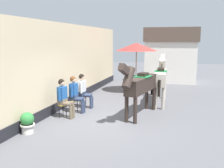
# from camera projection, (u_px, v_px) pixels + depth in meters

# --- Properties ---
(ground_plane) EXTENTS (40.00, 40.00, 0.00)m
(ground_plane) POSITION_uv_depth(u_px,v_px,m) (131.00, 101.00, 11.73)
(ground_plane) COLOR #56565B
(pub_facade_wall) EXTENTS (0.34, 14.00, 3.40)m
(pub_facade_wall) POSITION_uv_depth(u_px,v_px,m) (64.00, 69.00, 10.73)
(pub_facade_wall) COLOR #CCB793
(pub_facade_wall) RESTS_ON ground_plane
(distant_cottage) EXTENTS (3.40, 2.60, 3.50)m
(distant_cottage) POSITION_uv_depth(u_px,v_px,m) (171.00, 54.00, 17.01)
(distant_cottage) COLOR silver
(distant_cottage) RESTS_ON ground_plane
(seated_visitor_near) EXTENTS (0.61, 0.49, 1.39)m
(seated_visitor_near) POSITION_uv_depth(u_px,v_px,m) (64.00, 96.00, 9.05)
(seated_visitor_near) COLOR gold
(seated_visitor_near) RESTS_ON ground_plane
(seated_visitor_middle) EXTENTS (0.61, 0.49, 1.39)m
(seated_visitor_middle) POSITION_uv_depth(u_px,v_px,m) (75.00, 92.00, 9.72)
(seated_visitor_middle) COLOR gold
(seated_visitor_middle) RESTS_ON ground_plane
(seated_visitor_far) EXTENTS (0.61, 0.49, 1.39)m
(seated_visitor_far) POSITION_uv_depth(u_px,v_px,m) (84.00, 89.00, 10.39)
(seated_visitor_far) COLOR red
(seated_visitor_far) RESTS_ON ground_plane
(saddled_horse_near) EXTENTS (0.89, 2.96, 2.06)m
(saddled_horse_near) POSITION_uv_depth(u_px,v_px,m) (141.00, 85.00, 9.14)
(saddled_horse_near) COLOR #2D231E
(saddled_horse_near) RESTS_ON ground_plane
(saddled_horse_far) EXTENTS (0.54, 3.00, 2.06)m
(saddled_horse_far) POSITION_uv_depth(u_px,v_px,m) (161.00, 77.00, 11.13)
(saddled_horse_far) COLOR #B2A899
(saddled_horse_far) RESTS_ON ground_plane
(flower_planter_near) EXTENTS (0.43, 0.43, 0.64)m
(flower_planter_near) POSITION_uv_depth(u_px,v_px,m) (27.00, 122.00, 7.58)
(flower_planter_near) COLOR beige
(flower_planter_near) RESTS_ON ground_plane
(cafe_parasol) EXTENTS (2.10, 2.10, 2.58)m
(cafe_parasol) POSITION_uv_depth(u_px,v_px,m) (136.00, 47.00, 13.23)
(cafe_parasol) COLOR black
(cafe_parasol) RESTS_ON ground_plane
(spare_stool_white) EXTENTS (0.32, 0.32, 0.46)m
(spare_stool_white) POSITION_uv_depth(u_px,v_px,m) (160.00, 88.00, 12.73)
(spare_stool_white) COLOR white
(spare_stool_white) RESTS_ON ground_plane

